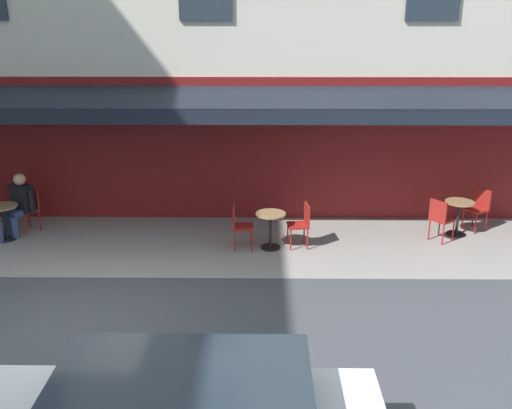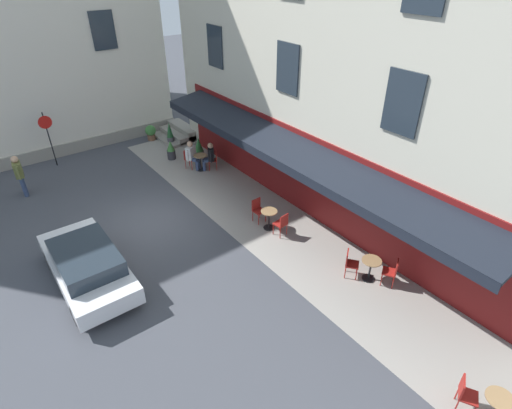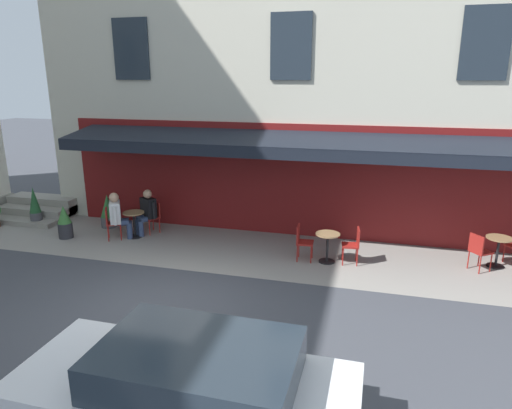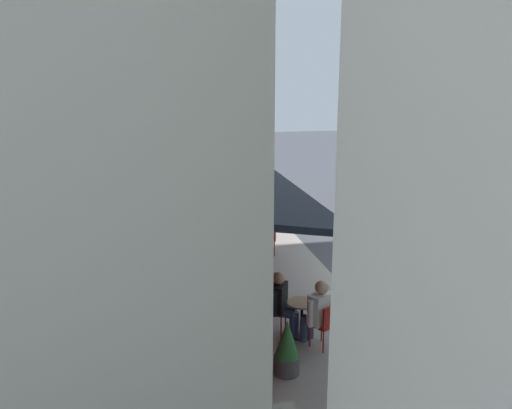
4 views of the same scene
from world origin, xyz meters
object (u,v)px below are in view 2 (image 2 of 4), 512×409
Objects in this scene: cafe_chair_red_corner_left at (188,157)px; walking_pedestrian_in_olive at (19,173)px; cafe_chair_red_corner_right at (214,158)px; no_parking_sign at (47,130)px; potted_plant_entrance_right at (170,133)px; cafe_chair_red_facing_street at (282,223)px; cafe_table_near_entrance at (371,267)px; potted_plant_under_sign at (151,132)px; cafe_table_streetside at (497,406)px; cafe_chair_red_under_awning at (465,392)px; potted_plant_mid_terrace at (199,148)px; cafe_chair_red_near_door at (392,271)px; parked_car_white at (87,264)px; cafe_table_far_end at (269,217)px; cafe_chair_red_kerbside at (258,208)px; seated_patron_in_black at (209,156)px; cafe_chair_red_back_row at (350,262)px; cafe_table_mid_terrace at (201,160)px; seated_companion_in_white at (192,154)px; potted_plant_by_steps at (171,150)px.

walking_pedestrian_in_olive is (1.89, 6.65, 0.49)m from cafe_chair_red_corner_left.
no_parking_sign reaches higher than cafe_chair_red_corner_right.
cafe_chair_red_facing_street is at bearing 176.62° from potted_plant_entrance_right.
potted_plant_under_sign reaches higher than cafe_table_near_entrance.
potted_plant_entrance_right reaches higher than cafe_table_streetside.
cafe_chair_red_under_awning is 0.90× the size of potted_plant_mid_terrace.
cafe_chair_red_facing_street is at bearing 171.58° from cafe_chair_red_corner_right.
potted_plant_under_sign is at bearing 4.02° from cafe_chair_red_near_door.
parked_car_white is (-4.14, 7.07, 0.16)m from cafe_chair_red_corner_right.
cafe_table_streetside is at bearing 173.83° from potted_plant_mid_terrace.
walking_pedestrian_in_olive is (2.75, 7.52, 0.49)m from cafe_chair_red_corner_right.
cafe_chair_red_under_awning is 1.21× the size of cafe_table_far_end.
cafe_chair_red_kerbside is (8.55, -0.89, 0.00)m from cafe_chair_red_under_awning.
cafe_chair_red_facing_street is 6.43m from parked_car_white.
potted_plant_entrance_right is at bearing -4.11° from cafe_table_far_end.
no_parking_sign is at bearing 21.68° from cafe_table_near_entrance.
potted_plant_entrance_right is (1.11, -7.23, -0.46)m from walking_pedestrian_in_olive.
cafe_table_streetside is 1.00× the size of cafe_table_far_end.
potted_plant_entrance_right is (13.58, 0.45, 0.03)m from cafe_chair_red_near_door.
seated_patron_in_black is 7.40m from no_parking_sign.
cafe_table_streetside is at bearing 175.87° from potted_plant_entrance_right.
potted_plant_mid_terrace reaches higher than cafe_table_near_entrance.
cafe_chair_red_corner_left is 7.97m from parked_car_white.
cafe_chair_red_back_row is 0.69× the size of seated_patron_in_black.
cafe_table_far_end is 0.92× the size of potted_plant_under_sign.
cafe_table_mid_terrace is 7.03m from no_parking_sign.
cafe_table_mid_terrace is 0.57× the size of seated_patron_in_black.
potted_plant_mid_terrace is (7.38, -0.95, -0.05)m from cafe_chair_red_facing_street.
potted_plant_mid_terrace reaches higher than cafe_chair_red_kerbside.
cafe_table_far_end is 10.33m from walking_pedestrian_in_olive.
walking_pedestrian_in_olive is (12.47, 7.67, 0.49)m from cafe_chair_red_near_door.
parked_car_white is (5.05, 6.90, 0.22)m from cafe_table_near_entrance.
no_parking_sign reaches higher than cafe_chair_red_kerbside.
cafe_chair_red_near_door is 1.00× the size of cafe_chair_red_facing_street.
seated_companion_in_white reaches higher than cafe_chair_red_facing_street.
seated_companion_in_white is (0.57, 0.57, 0.01)m from seated_patron_in_black.
cafe_chair_red_facing_street is 0.96× the size of potted_plant_by_steps.
cafe_chair_red_corner_left is 1.21× the size of cafe_table_streetside.
parked_car_white is (1.06, 6.13, 0.22)m from cafe_table_far_end.
cafe_chair_red_near_door is 0.76× the size of potted_plant_entrance_right.
seated_patron_in_black is 0.51× the size of no_parking_sign.
cafe_table_streetside is 0.17× the size of parked_car_white.
cafe_chair_red_back_row is at bearing -178.11° from cafe_chair_red_corner_left.
cafe_chair_red_near_door is 1.11× the size of potted_plant_under_sign.
parked_car_white reaches higher than cafe_chair_red_near_door.
cafe_chair_red_near_door is at bearing -178.01° from seated_patron_in_black.
cafe_chair_red_corner_right is at bearing -120.22° from seated_patron_in_black.
cafe_table_streetside is 0.57× the size of seated_patron_in_black.
cafe_chair_red_near_door is at bearing -175.98° from potted_plant_under_sign.
cafe_chair_red_facing_street is at bearing 172.64° from potted_plant_mid_terrace.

